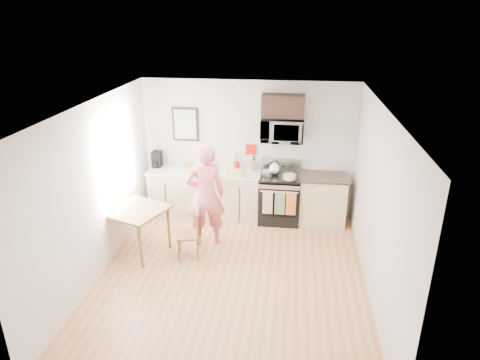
# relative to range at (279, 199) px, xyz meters

# --- Properties ---
(floor) EXTENTS (4.60, 4.60, 0.00)m
(floor) POSITION_rel_range_xyz_m (-0.63, -1.98, -0.44)
(floor) COLOR #A86841
(floor) RESTS_ON ground
(back_wall) EXTENTS (4.00, 0.04, 2.60)m
(back_wall) POSITION_rel_range_xyz_m (-0.63, 0.32, 0.86)
(back_wall) COLOR beige
(back_wall) RESTS_ON floor
(front_wall) EXTENTS (4.00, 0.04, 2.60)m
(front_wall) POSITION_rel_range_xyz_m (-0.63, -4.28, 0.86)
(front_wall) COLOR beige
(front_wall) RESTS_ON floor
(left_wall) EXTENTS (0.04, 4.60, 2.60)m
(left_wall) POSITION_rel_range_xyz_m (-2.63, -1.98, 0.86)
(left_wall) COLOR beige
(left_wall) RESTS_ON floor
(right_wall) EXTENTS (0.04, 4.60, 2.60)m
(right_wall) POSITION_rel_range_xyz_m (1.37, -1.98, 0.86)
(right_wall) COLOR beige
(right_wall) RESTS_ON floor
(ceiling) EXTENTS (4.00, 4.60, 0.04)m
(ceiling) POSITION_rel_range_xyz_m (-0.63, -1.98, 2.16)
(ceiling) COLOR white
(ceiling) RESTS_ON back_wall
(window) EXTENTS (0.06, 1.40, 1.50)m
(window) POSITION_rel_range_xyz_m (-2.59, -1.18, 1.11)
(window) COLOR white
(window) RESTS_ON left_wall
(cabinet_left) EXTENTS (2.10, 0.60, 0.90)m
(cabinet_left) POSITION_rel_range_xyz_m (-1.43, 0.02, 0.01)
(cabinet_left) COLOR tan
(cabinet_left) RESTS_ON floor
(countertop_left) EXTENTS (2.14, 0.64, 0.04)m
(countertop_left) POSITION_rel_range_xyz_m (-1.43, 0.02, 0.48)
(countertop_left) COLOR #EFE6CD
(countertop_left) RESTS_ON cabinet_left
(cabinet_right) EXTENTS (0.84, 0.60, 0.90)m
(cabinet_right) POSITION_rel_range_xyz_m (0.80, 0.02, 0.01)
(cabinet_right) COLOR tan
(cabinet_right) RESTS_ON floor
(countertop_right) EXTENTS (0.88, 0.64, 0.04)m
(countertop_right) POSITION_rel_range_xyz_m (0.80, 0.02, 0.48)
(countertop_right) COLOR black
(countertop_right) RESTS_ON cabinet_right
(range) EXTENTS (0.76, 0.70, 1.16)m
(range) POSITION_rel_range_xyz_m (0.00, 0.00, 0.00)
(range) COLOR black
(range) RESTS_ON floor
(microwave) EXTENTS (0.76, 0.51, 0.42)m
(microwave) POSITION_rel_range_xyz_m (-0.00, 0.10, 1.32)
(microwave) COLOR #AEAEB2
(microwave) RESTS_ON back_wall
(upper_cabinet) EXTENTS (0.76, 0.35, 0.40)m
(upper_cabinet) POSITION_rel_range_xyz_m (-0.00, 0.15, 1.74)
(upper_cabinet) COLOR black
(upper_cabinet) RESTS_ON back_wall
(wall_art) EXTENTS (0.50, 0.04, 0.65)m
(wall_art) POSITION_rel_range_xyz_m (-1.83, 0.30, 1.31)
(wall_art) COLOR black
(wall_art) RESTS_ON back_wall
(wall_trivet) EXTENTS (0.20, 0.02, 0.20)m
(wall_trivet) POSITION_rel_range_xyz_m (-0.58, 0.31, 0.86)
(wall_trivet) COLOR #B1130F
(wall_trivet) RESTS_ON back_wall
(person) EXTENTS (0.76, 0.63, 1.80)m
(person) POSITION_rel_range_xyz_m (-1.20, -1.02, 0.47)
(person) COLOR #D13946
(person) RESTS_ON floor
(dining_table) EXTENTS (0.95, 0.95, 0.79)m
(dining_table) POSITION_rel_range_xyz_m (-2.24, -1.46, 0.26)
(dining_table) COLOR brown
(dining_table) RESTS_ON floor
(chair) EXTENTS (0.45, 0.41, 0.83)m
(chair) POSITION_rel_range_xyz_m (-1.29, -1.48, 0.10)
(chair) COLOR brown
(chair) RESTS_ON floor
(knife_block) EXTENTS (0.09, 0.13, 0.20)m
(knife_block) POSITION_rel_range_xyz_m (-0.51, 0.19, 0.60)
(knife_block) COLOR brown
(knife_block) RESTS_ON countertop_left
(utensil_crock) EXTENTS (0.11, 0.11, 0.33)m
(utensil_crock) POSITION_rel_range_xyz_m (-0.85, 0.23, 0.63)
(utensil_crock) COLOR #B1130F
(utensil_crock) RESTS_ON countertop_left
(fruit_bowl) EXTENTS (0.22, 0.22, 0.09)m
(fruit_bowl) POSITION_rel_range_xyz_m (-1.80, 0.16, 0.54)
(fruit_bowl) COLOR white
(fruit_bowl) RESTS_ON countertop_left
(milk_carton) EXTENTS (0.12, 0.12, 0.25)m
(milk_carton) POSITION_rel_range_xyz_m (-1.54, 0.10, 0.63)
(milk_carton) COLOR tan
(milk_carton) RESTS_ON countertop_left
(coffee_maker) EXTENTS (0.17, 0.26, 0.30)m
(coffee_maker) POSITION_rel_range_xyz_m (-2.38, 0.12, 0.65)
(coffee_maker) COLOR black
(coffee_maker) RESTS_ON countertop_left
(bread_bag) EXTENTS (0.33, 0.18, 0.12)m
(bread_bag) POSITION_rel_range_xyz_m (-0.81, -0.20, 0.56)
(bread_bag) COLOR tan
(bread_bag) RESTS_ON countertop_left
(cake) EXTENTS (0.27, 0.27, 0.09)m
(cake) POSITION_rel_range_xyz_m (0.17, -0.19, 0.53)
(cake) COLOR black
(cake) RESTS_ON range
(kettle) EXTENTS (0.20, 0.20, 0.25)m
(kettle) POSITION_rel_range_xyz_m (-0.11, 0.07, 0.60)
(kettle) COLOR white
(kettle) RESTS_ON range
(pot) EXTENTS (0.19, 0.31, 0.09)m
(pot) POSITION_rel_range_xyz_m (-0.24, -0.07, 0.54)
(pot) COLOR #AEAEB2
(pot) RESTS_ON range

